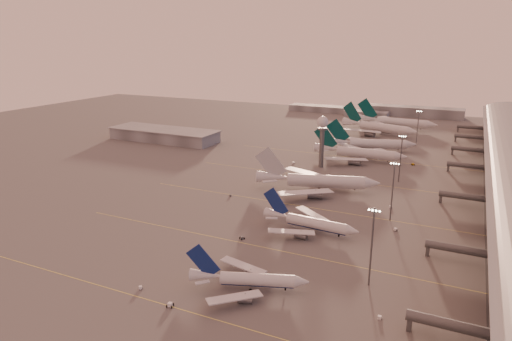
% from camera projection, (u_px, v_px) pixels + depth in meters
% --- Properties ---
extents(ground, '(700.00, 700.00, 0.00)m').
position_uv_depth(ground, '(204.00, 249.00, 161.38)').
color(ground, '#5C5959').
rests_on(ground, ground).
extents(taxiway_markings, '(180.00, 185.25, 0.02)m').
position_uv_depth(taxiway_markings, '(331.00, 210.00, 197.63)').
color(taxiway_markings, '#F1E155').
rests_on(taxiway_markings, ground).
extents(hangar, '(82.00, 27.00, 8.50)m').
position_uv_depth(hangar, '(164.00, 135.00, 331.00)').
color(hangar, slate).
rests_on(hangar, ground).
extents(radar_tower, '(6.40, 6.40, 31.10)m').
position_uv_depth(radar_tower, '(322.00, 131.00, 257.59)').
color(radar_tower, '#515458').
rests_on(radar_tower, ground).
extents(mast_a, '(3.60, 0.56, 25.00)m').
position_uv_depth(mast_a, '(372.00, 243.00, 133.69)').
color(mast_a, '#515458').
rests_on(mast_a, ground).
extents(mast_b, '(3.60, 0.56, 25.00)m').
position_uv_depth(mast_b, '(393.00, 188.00, 182.64)').
color(mast_b, '#515458').
rests_on(mast_b, ground).
extents(mast_c, '(3.60, 0.56, 25.00)m').
position_uv_depth(mast_c, '(401.00, 156.00, 232.42)').
color(mast_c, '#515458').
rests_on(mast_c, ground).
extents(mast_d, '(3.60, 0.56, 25.00)m').
position_uv_depth(mast_d, '(418.00, 126.00, 311.33)').
color(mast_d, '#515458').
rests_on(mast_d, ground).
extents(distant_horizon, '(165.00, 37.50, 9.00)m').
position_uv_depth(distant_horizon, '(383.00, 111.00, 441.33)').
color(distant_horizon, slate).
rests_on(distant_horizon, ground).
extents(narrowbody_near, '(34.82, 27.30, 14.16)m').
position_uv_depth(narrowbody_near, '(249.00, 281.00, 134.20)').
color(narrowbody_near, silver).
rests_on(narrowbody_near, ground).
extents(narrowbody_mid, '(39.45, 31.42, 15.40)m').
position_uv_depth(narrowbody_mid, '(310.00, 224.00, 174.68)').
color(narrowbody_mid, silver).
rests_on(narrowbody_mid, ground).
extents(widebody_white, '(58.84, 46.49, 21.26)m').
position_uv_depth(widebody_white, '(318.00, 184.00, 221.60)').
color(widebody_white, silver).
rests_on(widebody_white, ground).
extents(greentail_a, '(56.74, 45.81, 20.61)m').
position_uv_depth(greentail_a, '(360.00, 155.00, 276.17)').
color(greentail_a, silver).
rests_on(greentail_a, ground).
extents(greentail_b, '(56.35, 44.76, 21.26)m').
position_uv_depth(greentail_b, '(371.00, 146.00, 299.35)').
color(greentail_b, silver).
rests_on(greentail_b, ground).
extents(greentail_c, '(61.98, 49.32, 23.19)m').
position_uv_depth(greentail_c, '(379.00, 129.00, 352.32)').
color(greentail_c, silver).
rests_on(greentail_c, ground).
extents(greentail_d, '(65.19, 52.52, 23.67)m').
position_uv_depth(greentail_d, '(396.00, 124.00, 373.06)').
color(greentail_d, silver).
rests_on(greentail_d, ground).
extents(gsv_truck_a, '(4.92, 4.70, 2.02)m').
position_uv_depth(gsv_truck_a, '(142.00, 286.00, 135.12)').
color(gsv_truck_a, white).
rests_on(gsv_truck_a, ground).
extents(gsv_tug_near, '(3.07, 4.32, 1.13)m').
position_uv_depth(gsv_tug_near, '(170.00, 305.00, 126.27)').
color(gsv_tug_near, white).
rests_on(gsv_tug_near, ground).
extents(gsv_catering_a, '(4.71, 2.39, 3.79)m').
position_uv_depth(gsv_catering_a, '(381.00, 313.00, 120.29)').
color(gsv_catering_a, white).
rests_on(gsv_catering_a, ground).
extents(gsv_tug_mid, '(4.28, 3.85, 1.05)m').
position_uv_depth(gsv_tug_mid, '(242.00, 238.00, 168.75)').
color(gsv_tug_mid, '#57595C').
rests_on(gsv_tug_mid, ground).
extents(gsv_truck_b, '(6.27, 4.12, 2.38)m').
position_uv_depth(gsv_truck_b, '(397.00, 228.00, 175.40)').
color(gsv_truck_b, white).
rests_on(gsv_truck_b, ground).
extents(gsv_truck_c, '(5.06, 3.47, 1.93)m').
position_uv_depth(gsv_truck_c, '(231.00, 194.00, 214.60)').
color(gsv_truck_c, '#57595C').
rests_on(gsv_truck_c, ground).
extents(gsv_catering_b, '(5.41, 3.07, 4.20)m').
position_uv_depth(gsv_catering_b, '(391.00, 204.00, 199.35)').
color(gsv_catering_b, white).
rests_on(gsv_catering_b, ground).
extents(gsv_tug_far, '(3.80, 3.49, 0.93)m').
position_uv_depth(gsv_tug_far, '(336.00, 183.00, 233.37)').
color(gsv_tug_far, white).
rests_on(gsv_tug_far, ground).
extents(gsv_truck_d, '(3.97, 5.90, 2.24)m').
position_uv_depth(gsv_truck_d, '(294.00, 162.00, 270.42)').
color(gsv_truck_d, white).
rests_on(gsv_truck_d, ground).
extents(gsv_tug_hangar, '(4.43, 4.04, 1.09)m').
position_uv_depth(gsv_tug_hangar, '(413.00, 164.00, 267.07)').
color(gsv_tug_hangar, gold).
rests_on(gsv_tug_hangar, ground).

